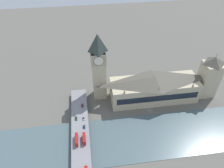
% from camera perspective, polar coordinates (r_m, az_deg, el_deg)
% --- Properties ---
extents(ground_plane, '(600.00, 600.00, 0.00)m').
position_cam_1_polar(ground_plane, '(227.79, 9.78, -6.77)').
color(ground_plane, '#605E56').
extents(river_water, '(49.97, 360.00, 0.30)m').
position_cam_1_polar(river_water, '(209.22, 12.10, -12.87)').
color(river_water, '#4C6066').
rests_on(river_water, ground_plane).
extents(parliament_hall, '(28.15, 90.43, 29.87)m').
position_cam_1_polar(parliament_hall, '(231.13, 10.98, -1.00)').
color(parliament_hall, '#C1B28E').
rests_on(parliament_hall, ground_plane).
extents(clock_tower, '(14.80, 14.80, 74.15)m').
position_cam_1_polar(clock_tower, '(215.55, -3.52, 4.75)').
color(clock_tower, '#C1B28E').
rests_on(clock_tower, ground_plane).
extents(victoria_tower, '(17.30, 17.30, 51.60)m').
position_cam_1_polar(victoria_tower, '(248.95, 24.02, 1.86)').
color(victoria_tower, '#C1B28E').
rests_on(victoria_tower, ground_plane).
extents(road_bridge, '(131.93, 15.82, 5.94)m').
position_cam_1_polar(road_bridge, '(197.18, -8.20, -14.53)').
color(road_bridge, slate).
rests_on(road_bridge, ground_plane).
extents(double_decker_bus_mid, '(10.48, 2.48, 4.92)m').
position_cam_1_polar(double_decker_bus_mid, '(193.56, -7.27, -13.92)').
color(double_decker_bus_mid, red).
rests_on(double_decker_bus_mid, road_bridge).
extents(double_decker_bus_rear, '(11.77, 2.47, 4.94)m').
position_cam_1_polar(double_decker_bus_rear, '(193.86, -9.24, -14.09)').
color(double_decker_bus_rear, red).
rests_on(double_decker_bus_rear, road_bridge).
extents(car_northbound_lead, '(4.69, 1.92, 1.33)m').
position_cam_1_polar(car_northbound_lead, '(211.36, -9.34, -8.84)').
color(car_northbound_lead, '#2D5638').
rests_on(car_northbound_lead, road_bridge).
extents(car_northbound_tail, '(4.08, 1.78, 1.30)m').
position_cam_1_polar(car_northbound_tail, '(203.88, -7.29, -11.01)').
color(car_northbound_tail, navy).
rests_on(car_northbound_tail, road_bridge).
extents(car_southbound_lead, '(4.15, 1.78, 1.39)m').
position_cam_1_polar(car_southbound_lead, '(210.41, -7.41, -8.85)').
color(car_southbound_lead, silver).
rests_on(car_southbound_lead, road_bridge).
extents(car_southbound_mid, '(4.68, 1.90, 1.37)m').
position_cam_1_polar(car_southbound_mid, '(222.03, -7.77, -5.56)').
color(car_southbound_mid, maroon).
rests_on(car_southbound_mid, road_bridge).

